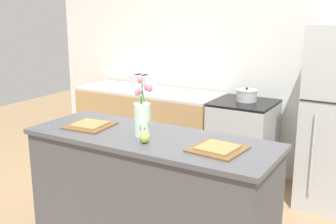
{
  "coord_description": "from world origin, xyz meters",
  "views": [
    {
      "loc": [
        1.53,
        -2.35,
        1.83
      ],
      "look_at": [
        0.0,
        0.25,
        1.06
      ],
      "focal_mm": 45.0,
      "sensor_mm": 36.0,
      "label": 1
    }
  ],
  "objects_px": {
    "plate_setting_left": "(90,125)",
    "plate_setting_right": "(218,148)",
    "flower_vase": "(142,116)",
    "pear_figurine": "(145,137)",
    "stove_range": "(243,143)",
    "toaster": "(141,82)",
    "cooking_pot": "(247,95)"
  },
  "relations": [
    {
      "from": "stove_range",
      "to": "pear_figurine",
      "type": "bearing_deg",
      "value": -91.53
    },
    {
      "from": "plate_setting_right",
      "to": "cooking_pot",
      "type": "bearing_deg",
      "value": 104.22
    },
    {
      "from": "stove_range",
      "to": "toaster",
      "type": "relative_size",
      "value": 3.16
    },
    {
      "from": "plate_setting_right",
      "to": "flower_vase",
      "type": "bearing_deg",
      "value": 178.94
    },
    {
      "from": "flower_vase",
      "to": "plate_setting_left",
      "type": "xyz_separation_m",
      "value": [
        -0.47,
        -0.01,
        -0.13
      ]
    },
    {
      "from": "cooking_pot",
      "to": "stove_range",
      "type": "bearing_deg",
      "value": -98.87
    },
    {
      "from": "toaster",
      "to": "stove_range",
      "type": "bearing_deg",
      "value": -0.33
    },
    {
      "from": "stove_range",
      "to": "cooking_pot",
      "type": "height_order",
      "value": "cooking_pot"
    },
    {
      "from": "flower_vase",
      "to": "pear_figurine",
      "type": "bearing_deg",
      "value": -51.79
    },
    {
      "from": "pear_figurine",
      "to": "plate_setting_right",
      "type": "xyz_separation_m",
      "value": [
        0.47,
        0.12,
        -0.03
      ]
    },
    {
      "from": "stove_range",
      "to": "toaster",
      "type": "distance_m",
      "value": 1.36
    },
    {
      "from": "stove_range",
      "to": "plate_setting_left",
      "type": "xyz_separation_m",
      "value": [
        -0.63,
        -1.62,
        0.51
      ]
    },
    {
      "from": "stove_range",
      "to": "plate_setting_right",
      "type": "bearing_deg",
      "value": -75.29
    },
    {
      "from": "stove_range",
      "to": "toaster",
      "type": "bearing_deg",
      "value": 179.67
    },
    {
      "from": "pear_figurine",
      "to": "cooking_pot",
      "type": "height_order",
      "value": "pear_figurine"
    },
    {
      "from": "plate_setting_left",
      "to": "flower_vase",
      "type": "bearing_deg",
      "value": 1.29
    },
    {
      "from": "flower_vase",
      "to": "plate_setting_right",
      "type": "relative_size",
      "value": 1.23
    },
    {
      "from": "toaster",
      "to": "plate_setting_left",
      "type": "bearing_deg",
      "value": -68.9
    },
    {
      "from": "flower_vase",
      "to": "stove_range",
      "type": "bearing_deg",
      "value": 84.62
    },
    {
      "from": "pear_figurine",
      "to": "cooking_pot",
      "type": "distance_m",
      "value": 1.78
    },
    {
      "from": "plate_setting_left",
      "to": "plate_setting_right",
      "type": "height_order",
      "value": "same"
    },
    {
      "from": "plate_setting_left",
      "to": "stove_range",
      "type": "bearing_deg",
      "value": 68.9
    },
    {
      "from": "toaster",
      "to": "cooking_pot",
      "type": "xyz_separation_m",
      "value": [
        1.26,
        0.03,
        -0.03
      ]
    },
    {
      "from": "pear_figurine",
      "to": "toaster",
      "type": "height_order",
      "value": "toaster"
    },
    {
      "from": "pear_figurine",
      "to": "plate_setting_left",
      "type": "distance_m",
      "value": 0.59
    },
    {
      "from": "plate_setting_left",
      "to": "plate_setting_right",
      "type": "xyz_separation_m",
      "value": [
        1.05,
        0.0,
        0.0
      ]
    },
    {
      "from": "flower_vase",
      "to": "pear_figurine",
      "type": "distance_m",
      "value": 0.2
    },
    {
      "from": "plate_setting_left",
      "to": "plate_setting_right",
      "type": "distance_m",
      "value": 1.05
    },
    {
      "from": "pear_figurine",
      "to": "stove_range",
      "type": "bearing_deg",
      "value": 88.47
    },
    {
      "from": "toaster",
      "to": "pear_figurine",
      "type": "bearing_deg",
      "value": -55.42
    },
    {
      "from": "pear_figurine",
      "to": "toaster",
      "type": "xyz_separation_m",
      "value": [
        -1.21,
        1.75,
        -0.01
      ]
    },
    {
      "from": "flower_vase",
      "to": "cooking_pot",
      "type": "relative_size",
      "value": 1.95
    }
  ]
}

